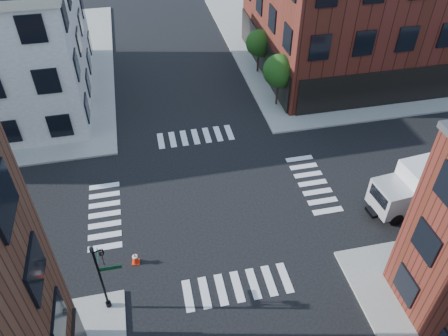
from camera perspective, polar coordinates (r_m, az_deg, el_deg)
name	(u,v)px	position (r m, az deg, el deg)	size (l,w,h in m)	color
ground	(213,198)	(28.91, -1.49, -3.95)	(120.00, 120.00, 0.00)	black
sidewalk_ne	(364,38)	(52.16, 17.81, 15.88)	(30.00, 30.00, 0.15)	gray
tree_near	(280,72)	(36.53, 7.30, 12.29)	(2.69, 2.69, 4.49)	black
tree_far	(260,44)	(41.76, 4.67, 15.79)	(2.43, 2.43, 4.07)	black
signal_pole	(101,272)	(22.31, -15.77, -12.89)	(1.29, 1.24, 4.60)	black
box_truck	(430,184)	(30.25, 25.36, -1.90)	(7.51, 2.92, 3.33)	silver
traffic_cone	(135,258)	(25.63, -11.53, -11.46)	(0.48, 0.48, 0.79)	red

